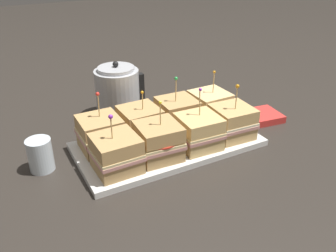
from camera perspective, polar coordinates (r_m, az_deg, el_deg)
name	(u,v)px	position (r m, az deg, el deg)	size (l,w,h in m)	color
ground_plane	(168,147)	(1.08, 0.00, -3.32)	(6.00, 6.00, 0.00)	#2D2823
serving_platter	(168,144)	(1.08, 0.00, -2.91)	(0.55, 0.27, 0.02)	silver
sandwich_front_far_left	(116,153)	(0.94, -8.31, -4.38)	(0.12, 0.12, 0.16)	tan
sandwich_front_center_left	(158,141)	(0.98, -1.55, -2.45)	(0.13, 0.13, 0.17)	tan
sandwich_front_center_right	(198,132)	(1.03, 4.91, -0.90)	(0.12, 0.12, 0.18)	tan
sandwich_front_far_right	(232,122)	(1.10, 10.22, 0.66)	(0.12, 0.12, 0.17)	tan
sandwich_back_far_left	(100,133)	(1.04, -10.83, -1.16)	(0.12, 0.12, 0.17)	tan
sandwich_back_center_left	(140,123)	(1.08, -4.53, 0.49)	(0.12, 0.12, 0.16)	tan
sandwich_back_center_right	(177,114)	(1.13, 1.48, 1.87)	(0.12, 0.12, 0.18)	tan
sandwich_back_far_right	(210,107)	(1.19, 6.71, 3.07)	(0.12, 0.12, 0.17)	#DBB77A
kettle_steel	(118,93)	(1.25, -8.05, 5.34)	(0.17, 0.15, 0.20)	#B7BABF
drinking_glass	(40,155)	(1.02, -19.80, -4.39)	(0.07, 0.07, 0.09)	silver
napkin_stack	(263,116)	(1.29, 15.01, 1.57)	(0.12, 0.12, 0.02)	red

